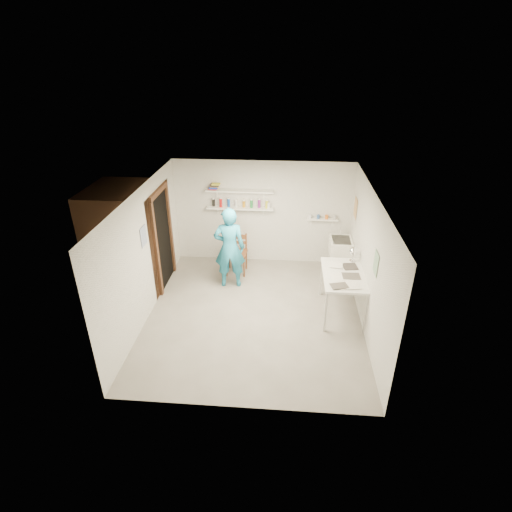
# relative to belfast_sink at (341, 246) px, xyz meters

# --- Properties ---
(floor) EXTENTS (4.00, 4.50, 0.02)m
(floor) POSITION_rel_belfast_sink_xyz_m (-1.75, -1.70, -0.71)
(floor) COLOR slate
(floor) RESTS_ON ground
(ceiling) EXTENTS (4.00, 4.50, 0.02)m
(ceiling) POSITION_rel_belfast_sink_xyz_m (-1.75, -1.70, 1.71)
(ceiling) COLOR silver
(ceiling) RESTS_ON wall_back
(wall_back) EXTENTS (4.00, 0.02, 2.40)m
(wall_back) POSITION_rel_belfast_sink_xyz_m (-1.75, 0.56, 0.50)
(wall_back) COLOR silver
(wall_back) RESTS_ON ground
(wall_front) EXTENTS (4.00, 0.02, 2.40)m
(wall_front) POSITION_rel_belfast_sink_xyz_m (-1.75, -3.96, 0.50)
(wall_front) COLOR silver
(wall_front) RESTS_ON ground
(wall_left) EXTENTS (0.02, 4.50, 2.40)m
(wall_left) POSITION_rel_belfast_sink_xyz_m (-3.76, -1.70, 0.50)
(wall_left) COLOR silver
(wall_left) RESTS_ON ground
(wall_right) EXTENTS (0.02, 4.50, 2.40)m
(wall_right) POSITION_rel_belfast_sink_xyz_m (0.26, -1.70, 0.50)
(wall_right) COLOR silver
(wall_right) RESTS_ON ground
(doorway_recess) EXTENTS (0.02, 0.90, 2.00)m
(doorway_recess) POSITION_rel_belfast_sink_xyz_m (-3.74, -0.65, 0.30)
(doorway_recess) COLOR black
(doorway_recess) RESTS_ON wall_left
(corridor_box) EXTENTS (1.40, 1.50, 2.10)m
(corridor_box) POSITION_rel_belfast_sink_xyz_m (-4.45, -0.65, 0.35)
(corridor_box) COLOR brown
(corridor_box) RESTS_ON ground
(door_lintel) EXTENTS (0.06, 1.05, 0.10)m
(door_lintel) POSITION_rel_belfast_sink_xyz_m (-3.72, -0.65, 1.35)
(door_lintel) COLOR brown
(door_lintel) RESTS_ON wall_left
(door_jamb_near) EXTENTS (0.06, 0.10, 2.00)m
(door_jamb_near) POSITION_rel_belfast_sink_xyz_m (-3.72, -1.15, 0.30)
(door_jamb_near) COLOR brown
(door_jamb_near) RESTS_ON ground
(door_jamb_far) EXTENTS (0.06, 0.10, 2.00)m
(door_jamb_far) POSITION_rel_belfast_sink_xyz_m (-3.72, -0.15, 0.30)
(door_jamb_far) COLOR brown
(door_jamb_far) RESTS_ON ground
(shelf_lower) EXTENTS (1.50, 0.22, 0.03)m
(shelf_lower) POSITION_rel_belfast_sink_xyz_m (-2.25, 0.43, 0.65)
(shelf_lower) COLOR white
(shelf_lower) RESTS_ON wall_back
(shelf_upper) EXTENTS (1.50, 0.22, 0.03)m
(shelf_upper) POSITION_rel_belfast_sink_xyz_m (-2.25, 0.43, 1.05)
(shelf_upper) COLOR white
(shelf_upper) RESTS_ON wall_back
(ledge_shelf) EXTENTS (0.70, 0.14, 0.03)m
(ledge_shelf) POSITION_rel_belfast_sink_xyz_m (-0.40, 0.47, 0.42)
(ledge_shelf) COLOR white
(ledge_shelf) RESTS_ON wall_back
(poster_left) EXTENTS (0.01, 0.28, 0.36)m
(poster_left) POSITION_rel_belfast_sink_xyz_m (-3.74, -1.65, 0.85)
(poster_left) COLOR #334C7F
(poster_left) RESTS_ON wall_left
(poster_right_a) EXTENTS (0.01, 0.34, 0.42)m
(poster_right_a) POSITION_rel_belfast_sink_xyz_m (0.24, 0.10, 0.85)
(poster_right_a) COLOR #995933
(poster_right_a) RESTS_ON wall_right
(poster_right_b) EXTENTS (0.01, 0.30, 0.38)m
(poster_right_b) POSITION_rel_belfast_sink_xyz_m (0.24, -2.25, 0.80)
(poster_right_b) COLOR #3F724C
(poster_right_b) RESTS_ON wall_right
(belfast_sink) EXTENTS (0.48, 0.60, 0.30)m
(belfast_sink) POSITION_rel_belfast_sink_xyz_m (0.00, 0.00, 0.00)
(belfast_sink) COLOR white
(belfast_sink) RESTS_ON wall_right
(man) EXTENTS (0.68, 0.48, 1.75)m
(man) POSITION_rel_belfast_sink_xyz_m (-2.35, -0.66, 0.18)
(man) COLOR teal
(man) RESTS_ON ground
(wall_clock) EXTENTS (0.32, 0.07, 0.32)m
(wall_clock) POSITION_rel_belfast_sink_xyz_m (-2.33, -0.44, 0.47)
(wall_clock) COLOR beige
(wall_clock) RESTS_ON man
(wooden_chair) EXTENTS (0.47, 0.45, 0.97)m
(wooden_chair) POSITION_rel_belfast_sink_xyz_m (-2.29, -0.12, -0.21)
(wooden_chair) COLOR brown
(wooden_chair) RESTS_ON ground
(work_table) EXTENTS (0.77, 1.28, 0.85)m
(work_table) POSITION_rel_belfast_sink_xyz_m (-0.11, -1.51, -0.27)
(work_table) COLOR silver
(work_table) RESTS_ON ground
(desk_lamp) EXTENTS (0.16, 0.16, 0.16)m
(desk_lamp) POSITION_rel_belfast_sink_xyz_m (0.10, -0.99, 0.37)
(desk_lamp) COLOR white
(desk_lamp) RESTS_ON work_table
(spray_cans) EXTENTS (1.29, 0.06, 0.17)m
(spray_cans) POSITION_rel_belfast_sink_xyz_m (-2.25, 0.43, 0.75)
(spray_cans) COLOR black
(spray_cans) RESTS_ON shelf_lower
(book_stack) EXTENTS (0.26, 0.14, 0.14)m
(book_stack) POSITION_rel_belfast_sink_xyz_m (-2.81, 0.43, 1.14)
(book_stack) COLOR red
(book_stack) RESTS_ON shelf_upper
(ledge_pots) EXTENTS (0.48, 0.07, 0.09)m
(ledge_pots) POSITION_rel_belfast_sink_xyz_m (-0.40, 0.47, 0.48)
(ledge_pots) COLOR silver
(ledge_pots) RESTS_ON ledge_shelf
(papers) EXTENTS (0.30, 0.22, 0.03)m
(papers) POSITION_rel_belfast_sink_xyz_m (-0.11, -1.51, 0.17)
(papers) COLOR silver
(papers) RESTS_ON work_table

